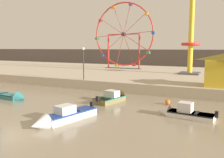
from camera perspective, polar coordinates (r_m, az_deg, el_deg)
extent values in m
cube|color=#B7A88E|center=(38.41, 9.02, 0.83)|extent=(110.00, 25.79, 1.10)
cube|color=#564C47|center=(62.68, 16.07, 4.65)|extent=(140.00, 3.00, 4.40)
cube|color=teal|center=(25.73, -23.61, -3.68)|extent=(3.49, 1.35, 0.42)
cube|color=black|center=(25.70, -23.63, -3.30)|extent=(3.46, 1.37, 0.08)
cone|color=teal|center=(24.04, -20.53, -4.27)|extent=(1.01, 1.15, 1.09)
cube|color=black|center=(26.03, -24.20, -3.04)|extent=(0.22, 0.99, 0.06)
cube|color=silver|center=(17.88, 18.03, -8.13)|extent=(3.21, 1.40, 0.40)
cube|color=black|center=(17.84, 18.05, -7.63)|extent=(3.18, 1.42, 0.08)
cone|color=silver|center=(18.43, 12.04, -7.47)|extent=(0.95, 1.14, 1.06)
cube|color=black|center=(17.50, 23.39, -7.66)|extent=(0.22, 0.26, 0.44)
cube|color=silver|center=(17.84, 16.88, -6.33)|extent=(1.02, 0.98, 0.68)
cube|color=black|center=(17.74, 19.29, -7.54)|extent=(0.25, 0.96, 0.06)
cube|color=olive|center=(21.81, -0.62, -4.89)|extent=(2.05, 3.22, 0.47)
cube|color=#237566|center=(21.77, -0.62, -4.39)|extent=(2.07, 3.19, 0.08)
cone|color=olive|center=(23.28, 2.28, -4.11)|extent=(1.55, 1.09, 1.41)
cube|color=black|center=(20.55, -3.41, -4.68)|extent=(0.28, 0.24, 0.44)
cube|color=silver|center=(22.00, -0.02, -3.41)|extent=(1.34, 1.11, 0.56)
cube|color=#237566|center=(21.48, -1.25, -4.36)|extent=(1.27, 0.41, 0.06)
cube|color=silver|center=(16.95, -9.65, -8.48)|extent=(2.01, 4.13, 0.54)
cube|color=navy|center=(16.89, -9.67, -7.73)|extent=(2.02, 4.09, 0.08)
cone|color=silver|center=(15.49, -16.76, -10.22)|extent=(1.33, 1.31, 1.12)
cube|color=black|center=(18.24, -4.72, -6.03)|extent=(0.28, 0.25, 0.44)
cube|color=silver|center=(16.50, -11.00, -7.01)|extent=(1.18, 1.37, 0.54)
cube|color=navy|center=(17.19, -8.42, -7.19)|extent=(1.01, 0.37, 0.06)
torus|color=red|center=(44.36, 2.72, 10.46)|extent=(11.36, 0.24, 11.36)
cylinder|color=#38383D|center=(44.36, 2.72, 10.46)|extent=(0.70, 0.50, 0.70)
cylinder|color=red|center=(43.89, 3.95, 7.12)|extent=(2.15, 0.08, 5.18)
cube|color=red|center=(43.60, 5.17, 3.35)|extent=(0.56, 0.48, 0.44)
cylinder|color=red|center=(43.41, 5.58, 8.56)|extent=(4.75, 0.08, 3.02)
cube|color=#33934C|center=(42.61, 8.52, 6.18)|extent=(0.56, 0.48, 0.44)
cylinder|color=red|center=(43.32, 6.13, 10.76)|extent=(5.55, 0.08, 0.46)
cube|color=#3356B7|center=(42.43, 9.70, 10.65)|extent=(0.56, 0.48, 0.44)
cylinder|color=red|center=(43.68, 5.35, 12.84)|extent=(4.31, 0.08, 3.63)
cube|color=yellow|center=(43.12, 8.11, 14.88)|extent=(0.56, 0.48, 0.44)
cylinder|color=red|center=(44.32, 3.56, 13.96)|extent=(1.43, 0.08, 5.41)
cube|color=purple|center=(44.41, 4.42, 17.09)|extent=(0.56, 0.48, 0.44)
cylinder|color=red|center=(45.01, 1.49, 13.72)|extent=(2.15, 0.08, 5.18)
cube|color=orange|center=(45.76, 0.27, 16.52)|extent=(0.56, 0.48, 0.44)
cylinder|color=red|center=(45.47, -0.05, 12.26)|extent=(4.75, 0.08, 3.02)
cube|color=red|center=(46.69, -2.71, 13.60)|extent=(0.56, 0.48, 0.44)
cylinder|color=red|center=(45.55, -0.52, 10.15)|extent=(5.55, 0.08, 0.46)
cube|color=#33934C|center=(46.86, -3.58, 9.48)|extent=(0.56, 0.48, 0.44)
cylinder|color=red|center=(45.21, 0.21, 8.15)|extent=(4.31, 0.08, 3.63)
cube|color=#3356B7|center=(46.22, -2.17, 5.57)|extent=(0.56, 0.48, 0.44)
cylinder|color=red|center=(44.58, 1.90, 6.99)|extent=(1.43, 0.08, 5.41)
cube|color=yellow|center=(44.98, 1.10, 3.20)|extent=(0.56, 0.48, 0.44)
cylinder|color=red|center=(45.63, -0.84, 6.52)|extent=(0.28, 0.28, 6.16)
cylinder|color=red|center=(43.15, 6.43, 6.42)|extent=(0.28, 0.28, 6.16)
cylinder|color=red|center=(44.36, 2.72, 10.46)|extent=(6.11, 0.18, 0.18)
cube|color=#4C4C51|center=(44.46, 2.67, 2.57)|extent=(6.91, 1.20, 0.08)
cylinder|color=gold|center=(36.54, 18.21, 12.30)|extent=(0.70, 0.70, 14.26)
torus|color=red|center=(36.39, 18.02, 7.79)|extent=(2.64, 2.64, 0.44)
cube|color=#4C4C51|center=(36.56, 17.76, 1.31)|extent=(2.80, 2.80, 0.24)
cylinder|color=#2D2D33|center=(28.90, -6.71, 3.33)|extent=(0.12, 0.12, 3.50)
sphere|color=#F2EACC|center=(28.83, -6.77, 7.08)|extent=(0.32, 0.32, 0.32)
sphere|color=orange|center=(21.47, 12.97, -5.32)|extent=(0.44, 0.44, 0.44)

